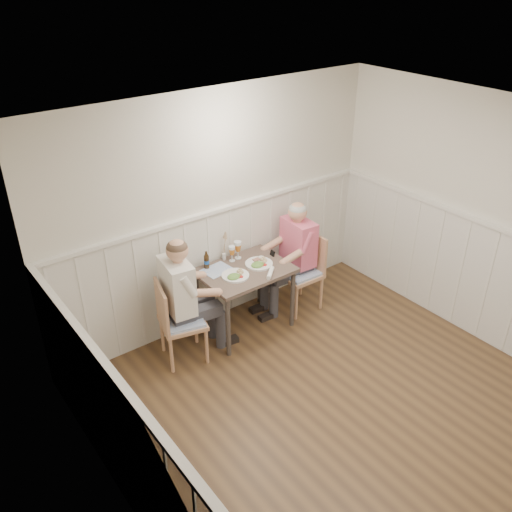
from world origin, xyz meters
The scene contains 16 objects.
ground_plane centered at (0.00, 0.00, 0.00)m, with size 4.50×4.50×0.00m, color #493320.
room_shell centered at (0.00, 0.00, 1.52)m, with size 4.04×4.54×2.60m.
wainscot centered at (0.00, 0.69, 0.69)m, with size 4.00×4.49×1.34m.
dining_table centered at (0.06, 1.84, 0.65)m, with size 0.96×0.70×0.75m.
chair_right centered at (0.85, 1.78, 0.50)m, with size 0.45×0.45×0.92m.
chair_left centered at (-0.81, 1.81, 0.49)m, with size 0.52×0.52×0.91m.
man_in_pink centered at (0.80, 1.87, 0.56)m, with size 0.63×0.44×1.33m.
diner_cream centered at (-0.71, 1.86, 0.57)m, with size 0.67×0.46×1.36m.
plate_man centered at (0.23, 1.82, 0.77)m, with size 0.30×0.30×0.08m.
plate_diner centered at (-0.12, 1.77, 0.77)m, with size 0.29×0.29×0.07m.
beer_glass_a centered at (0.14, 2.08, 0.89)m, with size 0.08×0.08×0.20m.
beer_glass_b centered at (0.05, 2.07, 0.87)m, with size 0.07×0.07×0.18m.
beer_bottle centered at (-0.25, 2.10, 0.84)m, with size 0.06×0.06×0.20m.
rolled_napkin centered at (0.20, 1.58, 0.77)m, with size 0.19×0.18×0.05m.
grass_vase centered at (0.00, 2.14, 0.91)m, with size 0.04×0.04×0.35m.
gingham_mat centered at (-0.19, 2.00, 0.75)m, with size 0.32×0.27×0.01m.
Camera 1 is at (-2.85, -2.19, 3.70)m, focal length 38.00 mm.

